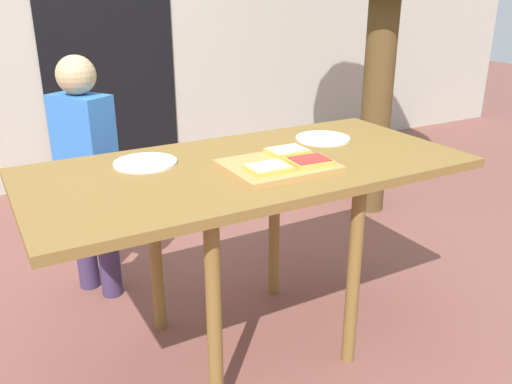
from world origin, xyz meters
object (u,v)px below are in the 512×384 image
object	(u,v)px
pizza_slice_near_left	(268,168)
child_left	(87,167)
plate_white_left	(145,163)
cutting_board	(278,166)
dining_table	(249,183)
plate_white_right	(323,138)
pizza_slice_far_right	(287,151)
pizza_slice_near_right	(309,162)

from	to	relation	value
pizza_slice_near_left	child_left	size ratio (longest dim) A/B	0.13
plate_white_left	cutting_board	bearing A→B (deg)	-36.08
dining_table	plate_white_right	xyz separation A→B (m)	(0.40, 0.12, 0.08)
pizza_slice_near_left	pizza_slice_far_right	bearing A→B (deg)	39.85
plate_white_left	pizza_slice_far_right	bearing A→B (deg)	-23.63
child_left	pizza_slice_far_right	bearing A→B (deg)	-52.25
cutting_board	pizza_slice_near_right	distance (m)	0.10
pizza_slice_near_left	child_left	world-z (taller)	child_left
pizza_slice_near_right	plate_white_right	distance (m)	0.39
cutting_board	pizza_slice_near_right	world-z (taller)	pizza_slice_near_right
pizza_slice_far_right	child_left	bearing A→B (deg)	127.75
dining_table	plate_white_right	distance (m)	0.42
pizza_slice_far_right	pizza_slice_near_left	size ratio (longest dim) A/B	1.00
pizza_slice_near_right	plate_white_left	xyz separation A→B (m)	(-0.45, 0.33, -0.03)
child_left	pizza_slice_near_right	bearing A→B (deg)	-56.84
pizza_slice_far_right	pizza_slice_near_left	bearing A→B (deg)	-140.15
pizza_slice_near_left	child_left	xyz separation A→B (m)	(-0.39, 0.82, -0.17)
plate_white_right	child_left	distance (m)	0.98
dining_table	plate_white_right	world-z (taller)	plate_white_right
dining_table	plate_white_left	xyz separation A→B (m)	(-0.31, 0.17, 0.08)
dining_table	pizza_slice_near_left	xyz separation A→B (m)	(-0.01, -0.15, 0.10)
cutting_board	plate_white_right	size ratio (longest dim) A/B	1.62
pizza_slice_near_right	cutting_board	bearing A→B (deg)	143.41
pizza_slice_near_left	plate_white_right	xyz separation A→B (m)	(0.41, 0.28, -0.03)
cutting_board	child_left	bearing A→B (deg)	120.90
child_left	dining_table	bearing A→B (deg)	-58.79
dining_table	plate_white_left	world-z (taller)	plate_white_left
dining_table	plate_white_right	bearing A→B (deg)	17.25
pizza_slice_far_right	dining_table	bearing A→B (deg)	168.01
cutting_board	dining_table	bearing A→B (deg)	118.75
dining_table	pizza_slice_near_right	xyz separation A→B (m)	(0.14, -0.16, 0.10)
cutting_board	pizza_slice_near_left	world-z (taller)	pizza_slice_near_left
pizza_slice_near_right	plate_white_right	world-z (taller)	pizza_slice_near_right
dining_table	pizza_slice_near_left	bearing A→B (deg)	-95.53
pizza_slice_far_right	pizza_slice_near_right	xyz separation A→B (m)	(0.00, -0.13, 0.00)
cutting_board	plate_white_left	bearing A→B (deg)	143.92
cutting_board	pizza_slice_far_right	xyz separation A→B (m)	(0.08, 0.07, 0.02)
pizza_slice_near_left	plate_white_right	size ratio (longest dim) A/B	0.63
dining_table	pizza_slice_near_right	size ratio (longest dim) A/B	10.81
cutting_board	pizza_slice_near_right	size ratio (longest dim) A/B	2.49
plate_white_left	child_left	xyz separation A→B (m)	(-0.10, 0.50, -0.14)
dining_table	pizza_slice_near_right	distance (m)	0.23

